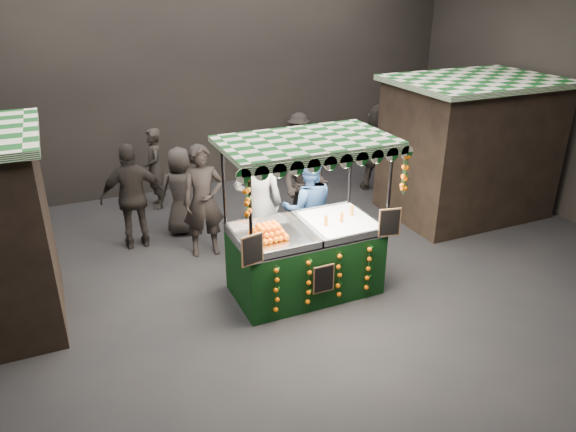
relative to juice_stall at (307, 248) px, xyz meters
name	(u,v)px	position (x,y,z in m)	size (l,w,h in m)	color
ground	(288,296)	(-0.30, -0.02, -0.72)	(12.00, 12.00, 0.00)	black
market_hall	(288,57)	(-0.30, -0.02, 2.66)	(12.10, 10.10, 5.05)	black
neighbour_stall_right	(468,147)	(4.10, 1.48, 0.59)	(3.00, 2.20, 2.60)	black
juice_stall	(307,248)	(0.00, 0.00, 0.00)	(2.39, 1.41, 2.32)	black
vendor_grey	(259,205)	(-0.33, 1.05, 0.32)	(0.86, 0.67, 2.08)	slate
vendor_blue	(308,209)	(0.48, 0.95, 0.15)	(1.00, 0.88, 1.74)	#294D85
shopper_0	(203,201)	(-1.01, 1.78, 0.22)	(0.73, 0.52, 1.88)	black
shopper_1	(305,186)	(0.84, 1.82, 0.19)	(1.10, 1.12, 1.82)	black
shopper_2	(133,197)	(-2.01, 2.50, 0.19)	(1.10, 0.52, 1.82)	black
shopper_3	(299,145)	(1.99, 4.58, 0.04)	(1.02, 1.12, 1.51)	#2A2422
shopper_4	(181,191)	(-1.16, 2.72, 0.08)	(0.82, 0.57, 1.59)	#2E2925
shopper_5	(378,147)	(3.24, 3.21, 0.23)	(1.74, 1.50, 1.89)	#2A2522
shopper_6	(155,169)	(-1.35, 4.13, 0.09)	(0.39, 0.59, 1.61)	black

